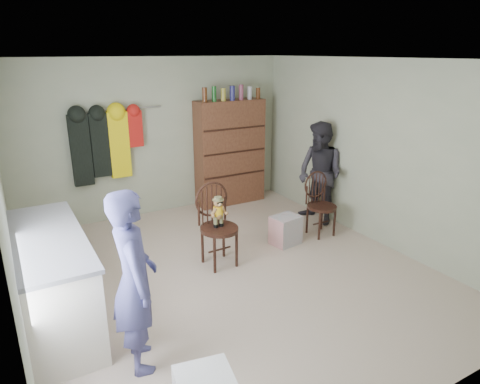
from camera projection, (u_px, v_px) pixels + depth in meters
ground_plane at (230, 274)px, 5.20m from camera, size 5.00×5.00×0.00m
room_walls at (208, 138)px, 5.15m from camera, size 5.00×5.00×5.00m
counter at (53, 280)px, 4.14m from camera, size 0.64×1.86×0.94m
chair_front at (217, 219)px, 5.29m from camera, size 0.48×0.48×1.05m
chair_far at (320, 201)px, 6.21m from camera, size 0.42×0.42×0.93m
striped_bag at (286, 230)px, 5.96m from camera, size 0.43×0.36×0.41m
person_left at (134, 281)px, 3.49m from camera, size 0.44×0.62×1.58m
person_right at (320, 174)px, 6.55m from camera, size 0.67×0.82×1.58m
dresser at (230, 152)px, 7.40m from camera, size 1.20×0.39×2.05m
coat_rack at (105, 144)px, 6.38m from camera, size 1.42×0.12×1.09m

